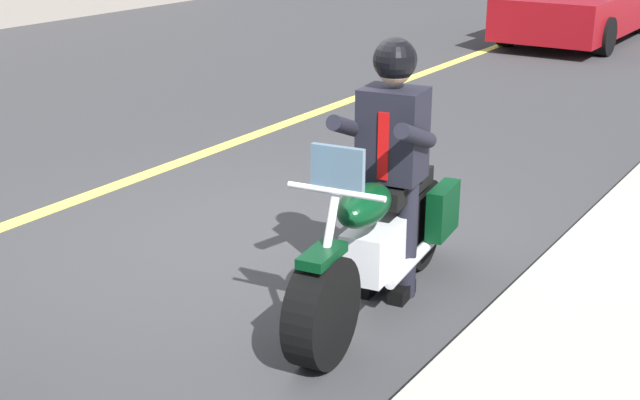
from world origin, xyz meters
The scene contains 5 objects.
ground_plane centered at (0.00, 0.00, 0.00)m, with size 80.00×80.00×0.00m, color #333335.
lane_center_stripe centered at (0.00, -2.00, 0.01)m, with size 60.00×0.16×0.01m, color #E5DB4C.
motorcycle_main centered at (0.37, 1.25, 0.45)m, with size 2.22×0.78×1.26m.
rider_main centered at (0.18, 1.22, 1.04)m, with size 0.67×0.61×1.74m.
car_silver centered at (-11.05, -1.04, 0.69)m, with size 4.60×1.92×1.40m.
Camera 1 is at (4.93, 3.80, 2.60)m, focal length 48.75 mm.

